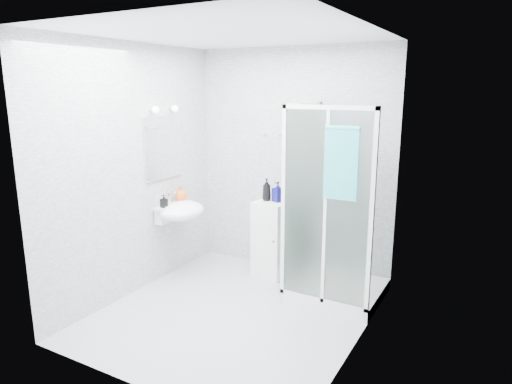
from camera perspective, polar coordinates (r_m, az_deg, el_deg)
The scene contains 12 objects.
room at distance 4.17m, azimuth -2.94°, elevation 1.14°, with size 2.40×2.60×2.60m.
shower_enclosure at distance 4.79m, azimuth 9.01°, elevation -8.04°, with size 0.90×0.95×2.00m.
wall_basin at distance 5.20m, azimuth -9.49°, elevation -2.34°, with size 0.46×0.56×0.35m.
mirror at distance 5.19m, azimuth -11.51°, elevation 5.48°, with size 0.02×0.60×0.70m, color white.
vanity_lights at distance 5.12m, azimuth -11.29°, elevation 10.11°, with size 0.10×0.40×0.08m.
wall_hooks at distance 5.32m, azimuth 1.94°, elevation 7.21°, with size 0.23×0.06×0.03m.
storage_cabinet at distance 5.30m, azimuth 2.03°, elevation -5.85°, with size 0.40×0.41×0.89m.
hand_towel at distance 4.08m, azimuth 10.61°, elevation 3.78°, with size 0.31×0.05×0.66m.
shampoo_bottle_a at distance 5.20m, azimuth 1.34°, elevation 0.31°, with size 0.10×0.10×0.26m, color black.
shampoo_bottle_b at distance 5.16m, azimuth 2.75°, elevation 0.03°, with size 0.10×0.10×0.23m, color #0E0D52.
soap_dispenser_orange at distance 5.35m, azimuth -9.37°, elevation -0.18°, with size 0.14×0.14×0.18m, color #DE591A.
soap_dispenser_black at distance 5.10m, azimuth -11.44°, elevation -1.13°, with size 0.06×0.07×0.14m, color black.
Camera 1 is at (2.17, -3.46, 2.15)m, focal length 32.00 mm.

